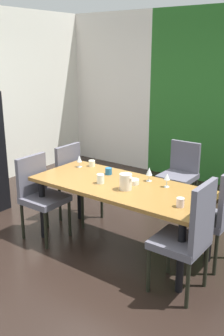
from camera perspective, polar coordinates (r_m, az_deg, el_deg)
ground_plane at (r=4.29m, az=-4.95°, el=-11.97°), size 5.26×5.95×0.02m
back_panel_interior at (r=7.14m, az=-0.20°, el=11.71°), size 1.77×0.10×2.75m
dining_table at (r=3.96m, az=1.41°, el=-3.67°), size 1.95×0.85×0.75m
chair_right_near at (r=3.33m, az=11.66°, el=-9.84°), size 0.44×0.44×1.07m
chair_head_far at (r=5.12m, az=10.35°, el=-0.52°), size 0.44×0.45×0.93m
chair_left_near at (r=4.36m, az=-10.92°, el=-3.62°), size 0.44×0.44×0.96m
chair_left_far at (r=4.77m, az=-5.54°, el=-1.52°), size 0.44×0.44×0.96m
chair_right_far at (r=3.86m, az=15.51°, el=-6.49°), size 0.44×0.44×1.02m
wine_glass_right at (r=3.87m, az=8.38°, el=-1.40°), size 0.06×0.06×0.15m
wine_glass_front at (r=4.02m, az=5.69°, el=-0.56°), size 0.07×0.07×0.15m
wine_glass_near_window at (r=4.50m, az=-5.02°, el=1.37°), size 0.06×0.06×0.14m
serving_bowl_east at (r=3.94m, az=3.26°, el=-2.09°), size 0.12×0.12×0.05m
cup_west at (r=4.24m, az=-0.53°, el=-0.49°), size 0.08×0.08×0.07m
cup_left at (r=3.42m, az=10.36°, el=-5.18°), size 0.07×0.07×0.09m
cup_rear at (r=4.54m, az=-3.09°, el=0.72°), size 0.08×0.08×0.07m
cup_corner at (r=3.95m, az=-1.78°, el=-1.65°), size 0.08×0.08×0.10m
pitcher_south at (r=3.77m, az=2.11°, el=-2.09°), size 0.14×0.13×0.17m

